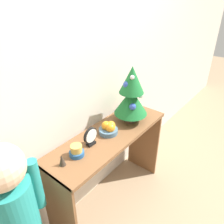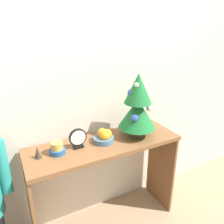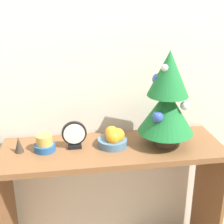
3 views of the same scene
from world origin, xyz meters
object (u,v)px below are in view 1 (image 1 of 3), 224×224
at_px(fruit_bowl, 109,128).
at_px(desk_clock, 91,137).
at_px(figurine, 62,160).
at_px(mini_tree, 131,95).
at_px(child_figure, 13,206).
at_px(singing_bowl, 77,151).

xyz_separation_m(fruit_bowl, desk_clock, (-0.20, 0.01, 0.03)).
distance_m(fruit_bowl, desk_clock, 0.20).
distance_m(desk_clock, figurine, 0.28).
xyz_separation_m(desk_clock, figurine, (-0.28, -0.00, -0.03)).
height_order(mini_tree, fruit_bowl, mini_tree).
distance_m(desk_clock, child_figure, 0.65).
relative_size(singing_bowl, figurine, 1.32).
bearing_deg(fruit_bowl, mini_tree, -5.25).
bearing_deg(child_figure, mini_tree, -1.11).
relative_size(singing_bowl, child_figure, 0.09).
relative_size(mini_tree, figurine, 6.18).
xyz_separation_m(mini_tree, fruit_bowl, (-0.27, 0.02, -0.21)).
bearing_deg(mini_tree, figurine, 177.79).
distance_m(mini_tree, child_figure, 1.15).
bearing_deg(singing_bowl, figurine, 178.64).
bearing_deg(fruit_bowl, desk_clock, 178.16).
distance_m(singing_bowl, child_figure, 0.50).
distance_m(singing_bowl, figurine, 0.13).
bearing_deg(fruit_bowl, figurine, 179.51).
bearing_deg(figurine, singing_bowl, -1.36).
distance_m(fruit_bowl, child_figure, 0.85).
xyz_separation_m(fruit_bowl, singing_bowl, (-0.35, 0.00, -0.01)).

